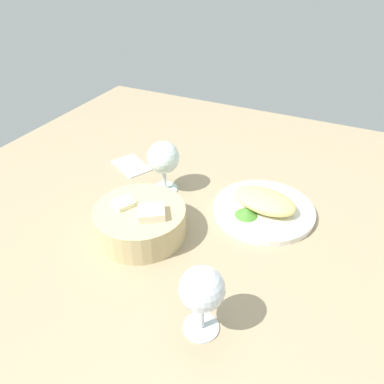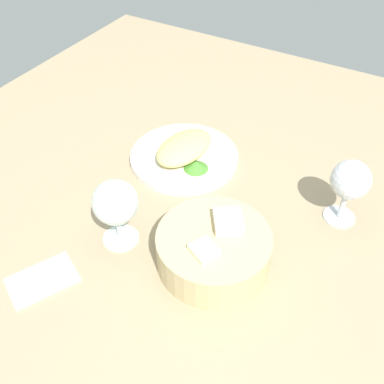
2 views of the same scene
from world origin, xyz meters
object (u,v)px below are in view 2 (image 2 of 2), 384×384
(bread_basket, at_px, (214,249))
(wine_glass_far, at_px, (350,182))
(wine_glass_near, at_px, (116,204))
(folded_napkin, at_px, (42,279))
(plate, at_px, (184,157))

(bread_basket, relative_size, wine_glass_far, 1.47)
(wine_glass_far, bearing_deg, wine_glass_near, -52.53)
(bread_basket, distance_m, wine_glass_near, 0.18)
(folded_napkin, bearing_deg, wine_glass_far, -17.33)
(bread_basket, relative_size, folded_napkin, 1.76)
(bread_basket, bearing_deg, plate, -139.17)
(plate, distance_m, wine_glass_near, 0.27)
(bread_basket, bearing_deg, folded_napkin, -52.21)
(wine_glass_near, xyz_separation_m, wine_glass_far, (-0.25, 0.33, 0.00))
(folded_napkin, bearing_deg, plate, 21.17)
(plate, bearing_deg, folded_napkin, -6.16)
(bread_basket, relative_size, wine_glass_near, 1.46)
(plate, height_order, bread_basket, bread_basket)
(bread_basket, height_order, folded_napkin, bread_basket)
(plate, relative_size, bread_basket, 1.21)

